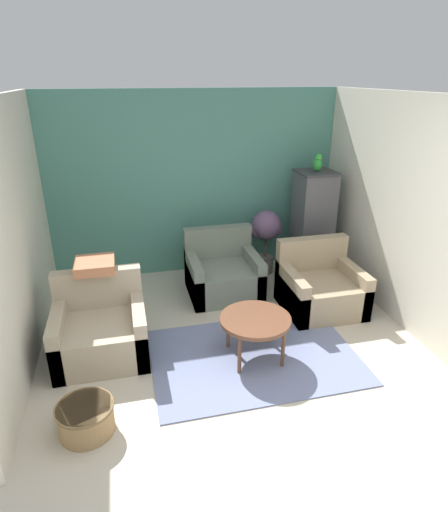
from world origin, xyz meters
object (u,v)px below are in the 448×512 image
object	(u,v)px
armchair_right	(320,288)
armchair_left	(101,331)
birdcage	(312,226)
wicker_basket	(86,417)
coffee_table	(255,322)
potted_plant	(266,231)
parrot	(317,163)
armchair_middle	(223,274)

from	to	relation	value
armchair_right	armchair_left	bearing A→B (deg)	-172.50
birdcage	wicker_basket	distance (m)	3.73
coffee_table	armchair_right	size ratio (longest dim) A/B	0.79
potted_plant	parrot	bearing A→B (deg)	-16.02
armchair_right	birdcage	world-z (taller)	birdcage
coffee_table	wicker_basket	xyz separation A→B (m)	(-1.56, -0.61, -0.27)
coffee_table	potted_plant	size ratio (longest dim) A/B	0.77
armchair_middle	birdcage	size ratio (longest dim) A/B	0.61
coffee_table	armchair_right	world-z (taller)	armchair_right
armchair_right	potted_plant	distance (m)	1.21
coffee_table	birdcage	bearing A→B (deg)	51.88
armchair_right	potted_plant	size ratio (longest dim) A/B	0.97
armchair_middle	parrot	world-z (taller)	parrot
armchair_right	wicker_basket	world-z (taller)	armchair_right
armchair_middle	armchair_left	bearing A→B (deg)	-146.42
potted_plant	wicker_basket	size ratio (longest dim) A/B	2.01
armchair_left	parrot	xyz separation A→B (m)	(2.78, 1.27, 1.28)
coffee_table	potted_plant	xyz separation A→B (m)	(0.73, 1.86, 0.20)
armchair_left	parrot	world-z (taller)	parrot
armchair_middle	potted_plant	bearing A→B (deg)	33.11
armchair_middle	wicker_basket	world-z (taller)	armchair_middle
parrot	birdcage	bearing A→B (deg)	-90.00
coffee_table	armchair_right	bearing A→B (deg)	35.80
coffee_table	birdcage	size ratio (longest dim) A/B	0.48
parrot	wicker_basket	size ratio (longest dim) A/B	0.52
parrot	wicker_basket	xyz separation A→B (m)	(-2.88, -2.30, -1.40)
wicker_basket	armchair_left	bearing A→B (deg)	84.26
potted_plant	wicker_basket	world-z (taller)	potted_plant
coffee_table	armchair_left	world-z (taller)	armchair_left
armchair_middle	potted_plant	xyz separation A→B (m)	(0.72, 0.47, 0.36)
coffee_table	armchair_right	distance (m)	1.29
parrot	coffee_table	bearing A→B (deg)	-128.08
birdcage	potted_plant	world-z (taller)	birdcage
armchair_left	armchair_middle	bearing A→B (deg)	33.58
armchair_middle	potted_plant	world-z (taller)	potted_plant
coffee_table	wicker_basket	world-z (taller)	coffee_table
armchair_left	armchair_right	xyz separation A→B (m)	(2.49, 0.33, 0.00)
armchair_middle	potted_plant	size ratio (longest dim) A/B	0.97
coffee_table	armchair_middle	xyz separation A→B (m)	(0.02, 1.40, -0.15)
armchair_right	wicker_basket	bearing A→B (deg)	-152.44
armchair_middle	parrot	bearing A→B (deg)	12.74
coffee_table	armchair_left	bearing A→B (deg)	163.87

